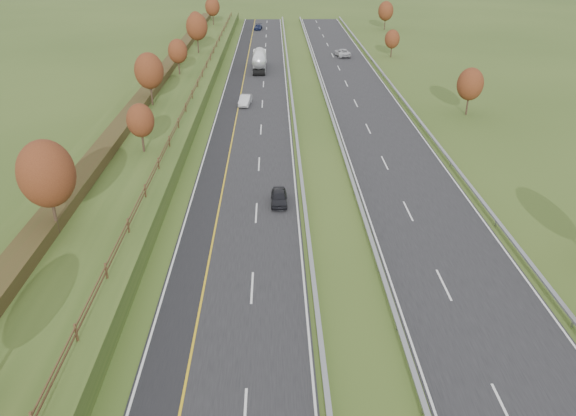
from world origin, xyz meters
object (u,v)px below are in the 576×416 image
car_silver_mid (245,100)px  car_small_far (258,27)px  road_tanker (259,59)px  car_dark_near (279,197)px  car_oncoming (342,53)px

car_silver_mid → car_small_far: 70.42m
road_tanker → car_silver_mid: bearing=-93.9°
car_small_far → car_silver_mid: bearing=-83.0°
car_dark_near → car_silver_mid: (-4.62, 33.62, 0.07)m
road_tanker → car_small_far: bearing=91.6°
car_dark_near → car_silver_mid: bearing=97.8°
road_tanker → car_small_far: (-1.28, 46.67, -1.18)m
road_tanker → car_small_far: size_ratio=2.55×
road_tanker → car_silver_mid: (-1.61, -23.76, -1.11)m
car_oncoming → car_small_far: bearing=-70.0°
road_tanker → car_oncoming: road_tanker is taller
car_dark_near → car_oncoming: bearing=78.7°
car_dark_near → car_small_far: (-4.29, 104.04, -0.01)m
road_tanker → car_silver_mid: road_tanker is taller
car_silver_mid → car_oncoming: 39.87m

